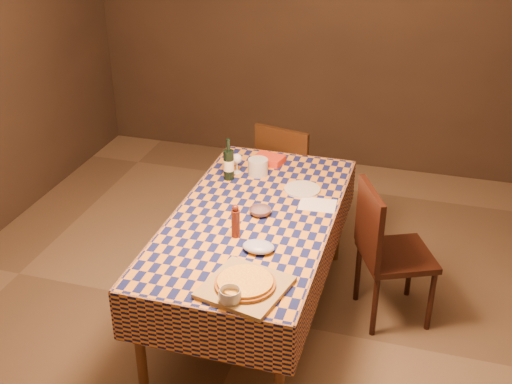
% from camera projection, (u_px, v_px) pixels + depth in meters
% --- Properties ---
extents(room, '(5.00, 5.10, 2.70)m').
position_uv_depth(room, '(253.00, 124.00, 3.52)').
color(room, brown).
rests_on(room, ground).
extents(dining_table, '(0.94, 1.84, 0.77)m').
position_uv_depth(dining_table, '(254.00, 226.00, 3.83)').
color(dining_table, brown).
rests_on(dining_table, ground).
extents(cutting_board, '(0.46, 0.46, 0.02)m').
position_uv_depth(cutting_board, '(245.00, 287.00, 3.15)').
color(cutting_board, '#9E834A').
rests_on(cutting_board, dining_table).
extents(pizza, '(0.39, 0.39, 0.03)m').
position_uv_depth(pizza, '(245.00, 283.00, 3.14)').
color(pizza, '#995319').
rests_on(pizza, cutting_board).
extents(pepper_mill, '(0.06, 0.06, 0.20)m').
position_uv_depth(pepper_mill, '(236.00, 222.00, 3.54)').
color(pepper_mill, '#4F1C12').
rests_on(pepper_mill, dining_table).
extents(bowl, '(0.16, 0.16, 0.04)m').
position_uv_depth(bowl, '(260.00, 212.00, 3.79)').
color(bowl, '#654C55').
rests_on(bowl, dining_table).
extents(wine_glass, '(0.07, 0.07, 0.14)m').
position_uv_depth(wine_glass, '(237.00, 159.00, 4.25)').
color(wine_glass, silver).
rests_on(wine_glass, dining_table).
extents(wine_bottle, '(0.08, 0.08, 0.28)m').
position_uv_depth(wine_bottle, '(229.00, 164.00, 4.17)').
color(wine_bottle, black).
rests_on(wine_bottle, dining_table).
extents(deli_tub, '(0.15, 0.15, 0.11)m').
position_uv_depth(deli_tub, '(258.00, 167.00, 4.25)').
color(deli_tub, silver).
rests_on(deli_tub, dining_table).
extents(takeout_container, '(0.22, 0.18, 0.05)m').
position_uv_depth(takeout_container, '(269.00, 159.00, 4.43)').
color(takeout_container, red).
rests_on(takeout_container, dining_table).
extents(white_plate, '(0.29, 0.29, 0.01)m').
position_uv_depth(white_plate, '(302.00, 189.00, 4.07)').
color(white_plate, silver).
rests_on(white_plate, dining_table).
extents(tumbler, '(0.14, 0.14, 0.09)m').
position_uv_depth(tumbler, '(230.00, 297.00, 3.03)').
color(tumbler, silver).
rests_on(tumbler, dining_table).
extents(flour_patch, '(0.23, 0.18, 0.00)m').
position_uv_depth(flour_patch, '(318.00, 205.00, 3.91)').
color(flour_patch, white).
rests_on(flour_patch, dining_table).
extents(flour_bag, '(0.18, 0.14, 0.05)m').
position_uv_depth(flour_bag, '(258.00, 247.00, 3.45)').
color(flour_bag, '#A4B5D2').
rests_on(flour_bag, dining_table).
extents(chair_far, '(0.50, 0.51, 0.93)m').
position_uv_depth(chair_far, '(288.00, 174.00, 4.84)').
color(chair_far, black).
rests_on(chair_far, ground).
extents(chair_right, '(0.56, 0.56, 0.93)m').
position_uv_depth(chair_right, '(385.00, 247.00, 3.94)').
color(chair_right, black).
rests_on(chair_right, ground).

